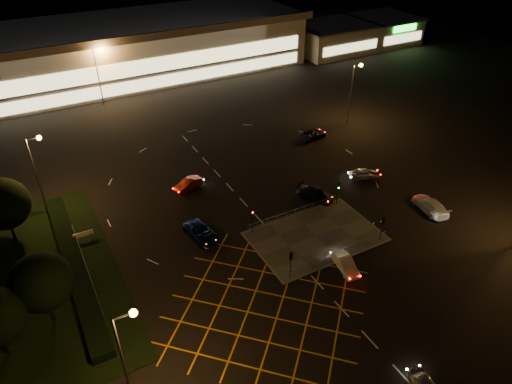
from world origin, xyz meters
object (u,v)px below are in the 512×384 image
car_left_blue (201,233)px  car_approach_white (430,205)px  signal_sw (291,260)px  signal_se (383,224)px  signal_ne (338,189)px  car_east_grey (312,134)px  car_far_dkgrey (315,194)px  car_queue_white (345,264)px  car_circ_red (188,184)px  signal_nw (252,217)px  car_right_silver (364,173)px

car_left_blue → car_approach_white: bearing=-26.0°
signal_sw → signal_se: 12.00m
signal_ne → car_east_grey: bearing=64.8°
car_left_blue → car_far_dkgrey: 15.81m
car_queue_white → car_east_grey: car_east_grey is taller
car_far_dkgrey → car_queue_white: bearing=-138.5°
car_circ_red → car_east_grey: (22.57, 3.99, 0.01)m
signal_nw → car_right_silver: size_ratio=0.77×
car_left_blue → car_right_silver: size_ratio=1.26×
car_queue_white → car_east_grey: 29.69m
car_left_blue → car_far_dkgrey: size_ratio=1.05×
car_far_dkgrey → car_east_grey: bearing=29.1°
car_approach_white → signal_ne: bearing=-26.6°
signal_sw → car_circ_red: bearing=-82.0°
signal_se → car_far_dkgrey: (-1.62, 10.35, -1.66)m
car_east_grey → car_circ_red: bearing=93.1°
signal_nw → car_queue_white: signal_nw is taller
signal_ne → car_far_dkgrey: size_ratio=0.64×
signal_nw → car_east_grey: size_ratio=0.65×
car_left_blue → car_right_silver: 24.57m
signal_ne → car_far_dkgrey: bearing=124.4°
signal_ne → car_right_silver: (7.12, 3.22, -1.67)m
signal_sw → car_circ_red: size_ratio=0.77×
car_circ_red → car_east_grey: 22.92m
car_queue_white → signal_sw: bearing=173.3°
car_circ_red → car_approach_white: (24.12, -19.00, 0.11)m
signal_sw → car_east_grey: 31.39m
car_left_blue → car_right_silver: bearing=-5.4°
signal_sw → car_approach_white: bearing=-176.2°
signal_sw → signal_nw: (0.00, 7.99, 0.00)m
car_far_dkgrey → car_right_silver: 8.78m
car_right_silver → car_circ_red: bearing=88.4°
car_right_silver → car_circ_red: size_ratio=1.00×
signal_nw → signal_ne: (12.00, 0.00, 0.00)m
car_approach_white → signal_sw: bearing=12.6°
signal_sw → car_right_silver: signal_sw is taller
signal_sw → car_left_blue: 11.66m
car_right_silver → car_left_blue: bearing=113.5°
car_far_dkgrey → car_circ_red: size_ratio=1.20×
signal_nw → car_right_silver: signal_nw is taller
signal_ne → car_circ_red: (-14.87, 12.41, -1.70)m
car_left_blue → signal_nw: bearing=-29.9°
car_circ_red → car_approach_white: bearing=34.1°
signal_se → car_queue_white: signal_se is taller
car_right_silver → car_queue_white: bearing=155.1°
car_left_blue → signal_se: bearing=-38.1°
signal_sw → car_approach_white: (21.26, 1.40, -1.59)m
car_right_silver → signal_sw: bearing=141.4°
car_left_blue → car_approach_white: car_approach_white is taller
signal_ne → car_left_blue: bearing=172.8°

